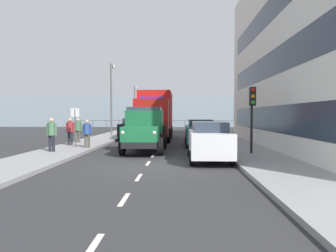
{
  "coord_description": "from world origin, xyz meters",
  "views": [
    {
      "loc": [
        -1.34,
        11.72,
        2.03
      ],
      "look_at": [
        -0.29,
        -13.61,
        1.05
      ],
      "focal_mm": 31.74,
      "sensor_mm": 36.0,
      "label": 1
    }
  ],
  "objects_px": {
    "pedestrian_by_lamp": "(87,131)",
    "street_sign": "(75,121)",
    "car_teal_kerbside_1": "(200,132)",
    "lamp_post_promenade": "(112,93)",
    "car_white_kerbside_near": "(209,140)",
    "pedestrian_near_railing": "(52,132)",
    "truck_vintage_green": "(145,130)",
    "pedestrian_in_dark_coat": "(70,129)",
    "pedestrian_with_bag": "(78,128)",
    "car_black_oppositeside_0": "(133,128)",
    "lamp_post_far": "(135,103)",
    "traffic_light_near": "(252,105)",
    "lorry_cargo_red": "(155,114)"
  },
  "relations": [
    {
      "from": "car_teal_kerbside_1",
      "to": "street_sign",
      "type": "height_order",
      "value": "street_sign"
    },
    {
      "from": "lorry_cargo_red",
      "to": "traffic_light_near",
      "type": "height_order",
      "value": "lorry_cargo_red"
    },
    {
      "from": "truck_vintage_green",
      "to": "car_white_kerbside_near",
      "type": "relative_size",
      "value": 1.34
    },
    {
      "from": "car_black_oppositeside_0",
      "to": "street_sign",
      "type": "distance_m",
      "value": 8.03
    },
    {
      "from": "car_white_kerbside_near",
      "to": "lamp_post_far",
      "type": "xyz_separation_m",
      "value": [
        7.34,
        -26.42,
        2.71
      ]
    },
    {
      "from": "pedestrian_in_dark_coat",
      "to": "street_sign",
      "type": "height_order",
      "value": "street_sign"
    },
    {
      "from": "car_teal_kerbside_1",
      "to": "street_sign",
      "type": "xyz_separation_m",
      "value": [
        7.33,
        2.35,
        0.79
      ]
    },
    {
      "from": "lorry_cargo_red",
      "to": "car_teal_kerbside_1",
      "type": "distance_m",
      "value": 5.82
    },
    {
      "from": "truck_vintage_green",
      "to": "car_white_kerbside_near",
      "type": "distance_m",
      "value": 4.29
    },
    {
      "from": "truck_vintage_green",
      "to": "traffic_light_near",
      "type": "height_order",
      "value": "traffic_light_near"
    },
    {
      "from": "truck_vintage_green",
      "to": "pedestrian_with_bag",
      "type": "height_order",
      "value": "truck_vintage_green"
    },
    {
      "from": "truck_vintage_green",
      "to": "street_sign",
      "type": "relative_size",
      "value": 2.51
    },
    {
      "from": "lorry_cargo_red",
      "to": "pedestrian_by_lamp",
      "type": "height_order",
      "value": "lorry_cargo_red"
    },
    {
      "from": "car_white_kerbside_near",
      "to": "pedestrian_by_lamp",
      "type": "relative_size",
      "value": 2.66
    },
    {
      "from": "truck_vintage_green",
      "to": "car_teal_kerbside_1",
      "type": "xyz_separation_m",
      "value": [
        -3.18,
        -3.29,
        -0.28
      ]
    },
    {
      "from": "traffic_light_near",
      "to": "lamp_post_far",
      "type": "distance_m",
      "value": 26.83
    },
    {
      "from": "pedestrian_by_lamp",
      "to": "traffic_light_near",
      "type": "xyz_separation_m",
      "value": [
        -8.75,
        2.18,
        1.4
      ]
    },
    {
      "from": "pedestrian_near_railing",
      "to": "pedestrian_in_dark_coat",
      "type": "height_order",
      "value": "pedestrian_near_railing"
    },
    {
      "from": "lamp_post_far",
      "to": "truck_vintage_green",
      "type": "bearing_deg",
      "value": 100.01
    },
    {
      "from": "car_teal_kerbside_1",
      "to": "lamp_post_promenade",
      "type": "relative_size",
      "value": 0.69
    },
    {
      "from": "pedestrian_by_lamp",
      "to": "car_teal_kerbside_1",
      "type": "bearing_deg",
      "value": -158.33
    },
    {
      "from": "pedestrian_with_bag",
      "to": "pedestrian_in_dark_coat",
      "type": "bearing_deg",
      "value": 93.46
    },
    {
      "from": "car_white_kerbside_near",
      "to": "lamp_post_promenade",
      "type": "bearing_deg",
      "value": -61.77
    },
    {
      "from": "car_white_kerbside_near",
      "to": "street_sign",
      "type": "height_order",
      "value": "street_sign"
    },
    {
      "from": "traffic_light_near",
      "to": "lamp_post_promenade",
      "type": "bearing_deg",
      "value": -52.53
    },
    {
      "from": "pedestrian_by_lamp",
      "to": "street_sign",
      "type": "relative_size",
      "value": 0.7
    },
    {
      "from": "car_black_oppositeside_0",
      "to": "lamp_post_far",
      "type": "distance_m",
      "value": 15.32
    },
    {
      "from": "lorry_cargo_red",
      "to": "car_teal_kerbside_1",
      "type": "relative_size",
      "value": 1.81
    },
    {
      "from": "car_black_oppositeside_0",
      "to": "pedestrian_near_railing",
      "type": "height_order",
      "value": "pedestrian_near_railing"
    },
    {
      "from": "lorry_cargo_red",
      "to": "car_white_kerbside_near",
      "type": "bearing_deg",
      "value": 106.76
    },
    {
      "from": "truck_vintage_green",
      "to": "car_black_oppositeside_0",
      "type": "xyz_separation_m",
      "value": [
        2.01,
        -8.63,
        -0.28
      ]
    },
    {
      "from": "car_teal_kerbside_1",
      "to": "traffic_light_near",
      "type": "distance_m",
      "value": 5.5
    },
    {
      "from": "traffic_light_near",
      "to": "street_sign",
      "type": "height_order",
      "value": "traffic_light_near"
    },
    {
      "from": "lorry_cargo_red",
      "to": "car_black_oppositeside_0",
      "type": "height_order",
      "value": "lorry_cargo_red"
    },
    {
      "from": "car_white_kerbside_near",
      "to": "pedestrian_by_lamp",
      "type": "bearing_deg",
      "value": -28.43
    },
    {
      "from": "pedestrian_in_dark_coat",
      "to": "street_sign",
      "type": "distance_m",
      "value": 1.54
    },
    {
      "from": "pedestrian_with_bag",
      "to": "car_black_oppositeside_0",
      "type": "bearing_deg",
      "value": -121.96
    },
    {
      "from": "traffic_light_near",
      "to": "street_sign",
      "type": "distance_m",
      "value": 9.87
    },
    {
      "from": "car_teal_kerbside_1",
      "to": "pedestrian_by_lamp",
      "type": "height_order",
      "value": "pedestrian_by_lamp"
    },
    {
      "from": "lamp_post_far",
      "to": "car_white_kerbside_near",
      "type": "bearing_deg",
      "value": 105.52
    },
    {
      "from": "car_white_kerbside_near",
      "to": "car_black_oppositeside_0",
      "type": "xyz_separation_m",
      "value": [
        5.19,
        -11.5,
        0.0
      ]
    },
    {
      "from": "truck_vintage_green",
      "to": "pedestrian_in_dark_coat",
      "type": "relative_size",
      "value": 3.39
    },
    {
      "from": "car_teal_kerbside_1",
      "to": "pedestrian_near_railing",
      "type": "bearing_deg",
      "value": 29.78
    },
    {
      "from": "car_white_kerbside_near",
      "to": "pedestrian_with_bag",
      "type": "xyz_separation_m",
      "value": [
        8.18,
        -6.69,
        0.21
      ]
    },
    {
      "from": "car_white_kerbside_near",
      "to": "pedestrian_near_railing",
      "type": "relative_size",
      "value": 2.47
    },
    {
      "from": "car_teal_kerbside_1",
      "to": "pedestrian_with_bag",
      "type": "relative_size",
      "value": 2.78
    },
    {
      "from": "pedestrian_with_bag",
      "to": "lamp_post_far",
      "type": "height_order",
      "value": "lamp_post_far"
    },
    {
      "from": "pedestrian_in_dark_coat",
      "to": "street_sign",
      "type": "bearing_deg",
      "value": 121.82
    },
    {
      "from": "car_black_oppositeside_0",
      "to": "pedestrian_with_bag",
      "type": "xyz_separation_m",
      "value": [
        3.0,
        4.8,
        0.21
      ]
    },
    {
      "from": "lamp_post_far",
      "to": "car_black_oppositeside_0",
      "type": "bearing_deg",
      "value": 98.2
    }
  ]
}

